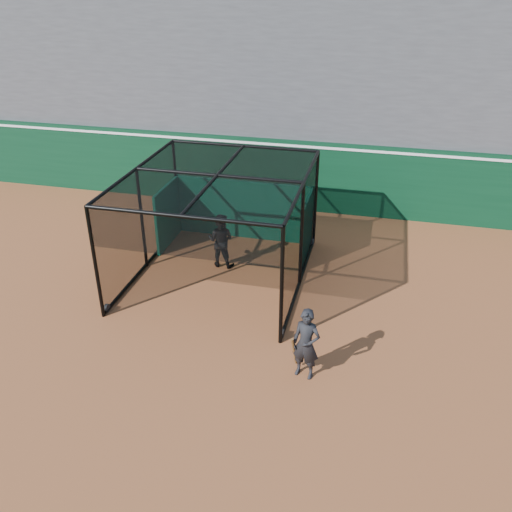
# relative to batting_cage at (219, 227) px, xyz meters

# --- Properties ---
(ground) EXTENTS (120.00, 120.00, 0.00)m
(ground) POSITION_rel_batting_cage_xyz_m (0.83, -3.20, -1.48)
(ground) COLOR brown
(ground) RESTS_ON ground
(outfield_wall) EXTENTS (50.00, 0.50, 2.50)m
(outfield_wall) POSITION_rel_batting_cage_xyz_m (0.83, 5.30, -0.20)
(outfield_wall) COLOR #09331C
(outfield_wall) RESTS_ON ground
(grandstand) EXTENTS (50.00, 7.85, 8.95)m
(grandstand) POSITION_rel_batting_cage_xyz_m (0.83, 9.07, 2.99)
(grandstand) COLOR #4C4C4F
(grandstand) RESTS_ON ground
(batting_cage) EXTENTS (4.61, 5.39, 2.98)m
(batting_cage) POSITION_rel_batting_cage_xyz_m (0.00, 0.00, 0.00)
(batting_cage) COLOR black
(batting_cage) RESTS_ON ground
(batter) EXTENTS (0.81, 0.65, 1.61)m
(batter) POSITION_rel_batting_cage_xyz_m (-0.15, 0.56, -0.68)
(batter) COLOR black
(batter) RESTS_ON ground
(on_deck_player) EXTENTS (0.67, 0.51, 1.64)m
(on_deck_player) POSITION_rel_batting_cage_xyz_m (2.99, -3.66, -0.67)
(on_deck_player) COLOR black
(on_deck_player) RESTS_ON ground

